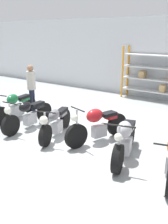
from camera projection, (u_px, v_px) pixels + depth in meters
The scene contains 9 objects.
ground_plane at pixel (76, 139), 7.16m from camera, with size 30.00×30.00×0.00m, color #B2B7B7.
back_wall at pixel (154, 58), 11.10m from camera, with size 30.00×0.08×3.60m.
shelving_rack at pixel (163, 74), 10.68m from camera, with size 3.46×0.63×2.33m.
motorcycle_green at pixel (16, 106), 8.74m from camera, with size 0.67×2.15×1.01m.
motorcycle_black at pixel (28, 114), 7.84m from camera, with size 0.58×2.16×1.00m.
motorcycle_grey at pixel (56, 122), 7.19m from camera, with size 0.86×1.96×0.96m.
motorcycle_red at pixel (97, 124), 6.85m from camera, with size 0.86×2.06×1.08m.
motorcycle_silver at pixel (125, 139), 5.96m from camera, with size 0.86×2.07×1.08m.
person_browsing at pixel (31, 84), 9.34m from camera, with size 0.42×0.42×1.77m.
Camera 1 is at (4.01, -5.23, 2.91)m, focal length 40.00 mm.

